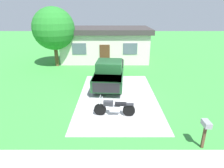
{
  "coord_description": "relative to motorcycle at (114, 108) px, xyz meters",
  "views": [
    {
      "loc": [
        -0.36,
        -11.54,
        5.4
      ],
      "look_at": [
        -0.36,
        0.05,
        0.9
      ],
      "focal_mm": 31.21,
      "sensor_mm": 36.0,
      "label": 1
    }
  ],
  "objects": [
    {
      "name": "driveway_pad",
      "position": [
        0.25,
        2.33,
        -0.47
      ],
      "size": [
        4.97,
        8.5,
        0.01
      ],
      "primitive_type": "cube",
      "color": "#B3B3B3",
      "rests_on": "ground"
    },
    {
      "name": "pickup_truck",
      "position": [
        -0.27,
        4.81,
        0.48
      ],
      "size": [
        2.41,
        5.75,
        1.9
      ],
      "color": "black",
      "rests_on": "ground"
    },
    {
      "name": "sidewalk_strip",
      "position": [
        0.25,
        -3.67,
        -0.47
      ],
      "size": [
        36.0,
        1.8,
        0.01
      ],
      "primitive_type": "cube",
      "color": "#BCBCB6",
      "rests_on": "ground"
    },
    {
      "name": "motorcycle",
      "position": [
        0.0,
        0.0,
        0.0
      ],
      "size": [
        2.21,
        0.7,
        1.09
      ],
      "color": "black",
      "rests_on": "ground"
    },
    {
      "name": "neighbor_house",
      "position": [
        -0.84,
        12.46,
        1.32
      ],
      "size": [
        9.6,
        5.6,
        3.5
      ],
      "color": "beige",
      "rests_on": "ground"
    },
    {
      "name": "shade_tree",
      "position": [
        -5.65,
        9.85,
        3.15
      ],
      "size": [
        3.98,
        3.98,
        5.63
      ],
      "color": "brown",
      "rests_on": "ground"
    },
    {
      "name": "mailbox",
      "position": [
        3.63,
        -2.61,
        0.51
      ],
      "size": [
        0.26,
        0.48,
        1.26
      ],
      "color": "#4C3823",
      "rests_on": "ground"
    },
    {
      "name": "ground_plane",
      "position": [
        0.25,
        2.33,
        -0.47
      ],
      "size": [
        80.0,
        80.0,
        0.0
      ],
      "primitive_type": "plane",
      "color": "green"
    }
  ]
}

